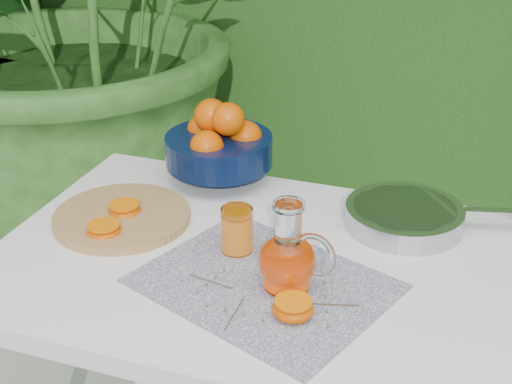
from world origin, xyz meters
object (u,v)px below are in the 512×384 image
(fruit_bowl, at_px, (220,143))
(juice_pitcher, at_px, (288,259))
(saute_pan, at_px, (406,215))
(cutting_board, at_px, (122,217))
(white_table, at_px, (253,291))

(fruit_bowl, relative_size, juice_pitcher, 1.57)
(juice_pitcher, height_order, saute_pan, juice_pitcher)
(juice_pitcher, bearing_deg, fruit_bowl, 126.43)
(cutting_board, height_order, juice_pitcher, juice_pitcher)
(fruit_bowl, distance_m, saute_pan, 0.46)
(white_table, relative_size, fruit_bowl, 3.76)
(cutting_board, distance_m, saute_pan, 0.59)
(cutting_board, relative_size, juice_pitcher, 1.69)
(juice_pitcher, distance_m, saute_pan, 0.34)
(cutting_board, distance_m, fruit_bowl, 0.30)
(white_table, xyz_separation_m, cutting_board, (-0.31, 0.04, 0.09))
(cutting_board, height_order, saute_pan, saute_pan)
(juice_pitcher, bearing_deg, white_table, 139.73)
(fruit_bowl, height_order, saute_pan, fruit_bowl)
(cutting_board, relative_size, fruit_bowl, 1.08)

